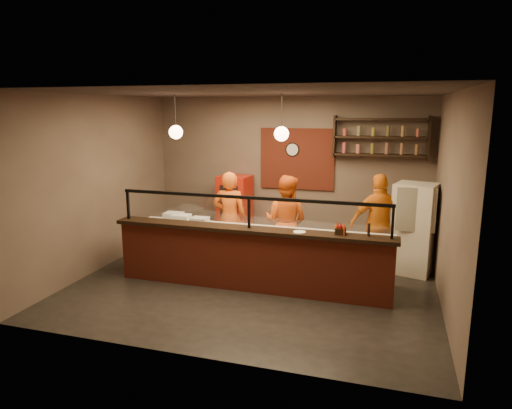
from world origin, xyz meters
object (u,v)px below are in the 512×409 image
(cook_left, at_px, (230,218))
(pepper_mill, at_px, (369,230))
(pizza_dough, at_px, (229,229))
(cook_right, at_px, (379,224))
(condiment_caddy, at_px, (341,231))
(cook_mid, at_px, (286,222))
(red_cooler, at_px, (235,210))
(wall_clock, at_px, (293,150))
(fridge, at_px, (414,229))

(cook_left, relative_size, pepper_mill, 9.06)
(pizza_dough, bearing_deg, cook_right, 23.51)
(pizza_dough, distance_m, condiment_caddy, 1.99)
(cook_mid, xyz_separation_m, red_cooler, (-1.42, 1.17, -0.12))
(wall_clock, bearing_deg, condiment_caddy, -63.36)
(red_cooler, bearing_deg, cook_left, -70.69)
(cook_right, distance_m, pizza_dough, 2.71)
(wall_clock, distance_m, pepper_mill, 3.36)
(cook_mid, height_order, cook_right, cook_right)
(pizza_dough, bearing_deg, cook_mid, 47.16)
(cook_right, distance_m, pepper_mill, 1.45)
(pizza_dough, relative_size, pepper_mill, 2.49)
(red_cooler, height_order, condiment_caddy, red_cooler)
(fridge, xyz_separation_m, pizza_dough, (-3.09, -1.25, 0.08))
(cook_right, bearing_deg, red_cooler, -35.88)
(cook_left, distance_m, condiment_caddy, 2.55)
(cook_mid, xyz_separation_m, pepper_mill, (1.57, -1.21, 0.28))
(fridge, xyz_separation_m, condiment_caddy, (-1.14, -1.61, 0.28))
(red_cooler, relative_size, pizza_dough, 3.10)
(cook_right, xyz_separation_m, pizza_dough, (-2.49, -1.08, -0.01))
(cook_mid, xyz_separation_m, condiment_caddy, (1.15, -1.23, 0.23))
(pepper_mill, bearing_deg, cook_right, 85.26)
(wall_clock, height_order, pepper_mill, wall_clock)
(cook_right, distance_m, red_cooler, 3.25)
(cook_right, xyz_separation_m, fridge, (0.60, 0.17, -0.09))
(cook_right, relative_size, pepper_mill, 9.25)
(cook_mid, distance_m, fridge, 2.32)
(cook_left, distance_m, cook_right, 2.80)
(pizza_dough, bearing_deg, cook_left, 109.69)
(cook_mid, bearing_deg, red_cooler, -30.77)
(red_cooler, xyz_separation_m, condiment_caddy, (2.57, -2.40, 0.35))
(wall_clock, bearing_deg, cook_left, -120.25)
(cook_mid, distance_m, red_cooler, 1.85)
(wall_clock, distance_m, cook_mid, 1.93)
(cook_left, distance_m, fridge, 3.42)
(cook_left, height_order, cook_mid, cook_left)
(wall_clock, xyz_separation_m, pizza_dough, (-0.59, -2.35, -1.19))
(red_cooler, distance_m, pizza_dough, 2.14)
(cook_right, bearing_deg, wall_clock, -52.48)
(fridge, distance_m, pizza_dough, 3.34)
(cook_mid, relative_size, condiment_caddy, 10.06)
(red_cooler, bearing_deg, cook_right, -12.54)
(condiment_caddy, bearing_deg, cook_left, 152.15)
(pizza_dough, height_order, pepper_mill, pepper_mill)
(wall_clock, xyz_separation_m, fridge, (2.50, -1.10, -1.27))
(wall_clock, relative_size, fridge, 0.18)
(red_cooler, bearing_deg, condiment_caddy, -38.47)
(red_cooler, bearing_deg, fridge, -7.42)
(fridge, xyz_separation_m, pepper_mill, (-0.72, -1.59, 0.33))
(cook_left, bearing_deg, condiment_caddy, 144.89)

